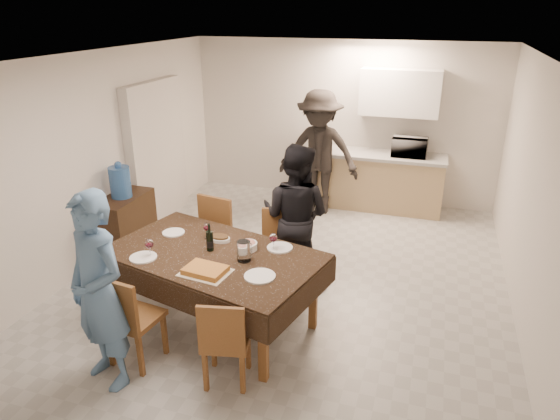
{
  "coord_description": "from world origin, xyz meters",
  "views": [
    {
      "loc": [
        1.47,
        -5.07,
        3.09
      ],
      "look_at": [
        -0.03,
        -0.3,
        1.03
      ],
      "focal_mm": 32.0,
      "sensor_mm": 36.0,
      "label": 1
    }
  ],
  "objects": [
    {
      "name": "floor",
      "position": [
        0.0,
        0.0,
        0.0
      ],
      "size": [
        5.0,
        6.0,
        0.02
      ],
      "primitive_type": "cube",
      "color": "#ABABA7",
      "rests_on": "ground"
    },
    {
      "name": "ceiling",
      "position": [
        0.0,
        0.0,
        2.6
      ],
      "size": [
        5.0,
        6.0,
        0.02
      ],
      "primitive_type": "cube",
      "color": "white",
      "rests_on": "wall_back"
    },
    {
      "name": "wall_back",
      "position": [
        0.0,
        3.0,
        1.3
      ],
      "size": [
        5.0,
        0.02,
        2.6
      ],
      "primitive_type": "cube",
      "color": "silver",
      "rests_on": "floor"
    },
    {
      "name": "wall_front",
      "position": [
        0.0,
        -3.0,
        1.3
      ],
      "size": [
        5.0,
        0.02,
        2.6
      ],
      "primitive_type": "cube",
      "color": "silver",
      "rests_on": "floor"
    },
    {
      "name": "wall_left",
      "position": [
        -2.5,
        0.0,
        1.3
      ],
      "size": [
        0.02,
        6.0,
        2.6
      ],
      "primitive_type": "cube",
      "color": "silver",
      "rests_on": "floor"
    },
    {
      "name": "wall_right",
      "position": [
        2.5,
        0.0,
        1.3
      ],
      "size": [
        0.02,
        6.0,
        2.6
      ],
      "primitive_type": "cube",
      "color": "silver",
      "rests_on": "floor"
    },
    {
      "name": "stub_partition",
      "position": [
        -2.42,
        1.2,
        1.05
      ],
      "size": [
        0.15,
        1.4,
        2.1
      ],
      "primitive_type": "cube",
      "color": "beige",
      "rests_on": "floor"
    },
    {
      "name": "kitchen_base_cabinet",
      "position": [
        0.6,
        2.68,
        0.43
      ],
      "size": [
        2.2,
        0.6,
        0.86
      ],
      "primitive_type": "cube",
      "color": "#9E865E",
      "rests_on": "floor"
    },
    {
      "name": "kitchen_worktop",
      "position": [
        0.6,
        2.68,
        0.89
      ],
      "size": [
        2.24,
        0.64,
        0.05
      ],
      "primitive_type": "cube",
      "color": "#A09F9B",
      "rests_on": "kitchen_base_cabinet"
    },
    {
      "name": "upper_cabinet",
      "position": [
        0.9,
        2.82,
        1.85
      ],
      "size": [
        1.2,
        0.34,
        0.7
      ],
      "primitive_type": "cube",
      "color": "white",
      "rests_on": "wall_back"
    },
    {
      "name": "dining_table",
      "position": [
        -0.48,
        -1.08,
        0.78
      ],
      "size": [
        2.33,
        1.7,
        0.82
      ],
      "rotation": [
        0.0,
        0.0,
        -0.25
      ],
      "color": "black",
      "rests_on": "floor"
    },
    {
      "name": "chair_near_left",
      "position": [
        -0.93,
        -1.92,
        0.57
      ],
      "size": [
        0.48,
        0.48,
        0.51
      ],
      "rotation": [
        0.0,
        0.0,
        -0.13
      ],
      "color": "brown",
      "rests_on": "floor"
    },
    {
      "name": "chair_near_right",
      "position": [
        -0.03,
        -1.92,
        0.53
      ],
      "size": [
        0.47,
        0.47,
        0.47
      ],
      "rotation": [
        0.0,
        0.0,
        0.21
      ],
      "color": "brown",
      "rests_on": "floor"
    },
    {
      "name": "chair_far_left",
      "position": [
        -0.93,
        -0.43,
        0.62
      ],
      "size": [
        0.53,
        0.54,
        0.55
      ],
      "rotation": [
        0.0,
        0.0,
        2.97
      ],
      "color": "brown",
      "rests_on": "floor"
    },
    {
      "name": "chair_far_right",
      "position": [
        -0.03,
        -0.43,
        0.59
      ],
      "size": [
        0.52,
        0.52,
        0.53
      ],
      "rotation": [
        0.0,
        0.0,
        3.33
      ],
      "color": "brown",
      "rests_on": "floor"
    },
    {
      "name": "console",
      "position": [
        -2.28,
        0.04,
        0.4
      ],
      "size": [
        0.43,
        0.86,
        0.8
      ],
      "primitive_type": "cube",
      "color": "#2F200F",
      "rests_on": "floor"
    },
    {
      "name": "water_jug",
      "position": [
        -2.28,
        0.04,
        1.0
      ],
      "size": [
        0.27,
        0.27,
        0.4
      ],
      "primitive_type": "cylinder",
      "color": "#3567AD",
      "rests_on": "console"
    },
    {
      "name": "wine_bottle",
      "position": [
        -0.53,
        -1.03,
        0.96
      ],
      "size": [
        0.07,
        0.07,
        0.29
      ],
      "primitive_type": null,
      "color": "black",
      "rests_on": "dining_table"
    },
    {
      "name": "water_pitcher",
      "position": [
        -0.13,
        -1.13,
        0.92
      ],
      "size": [
        0.13,
        0.13,
        0.2
      ],
      "primitive_type": "cylinder",
      "color": "white",
      "rests_on": "dining_table"
    },
    {
      "name": "savoury_tart",
      "position": [
        -0.38,
        -1.46,
        0.84
      ],
      "size": [
        0.47,
        0.38,
        0.05
      ],
      "primitive_type": "cube",
      "rotation": [
        0.0,
        0.0,
        -0.12
      ],
      "color": "#C18438",
      "rests_on": "dining_table"
    },
    {
      "name": "salad_bowl",
      "position": [
        -0.18,
        -0.9,
        0.86
      ],
      "size": [
        0.19,
        0.19,
        0.08
      ],
      "primitive_type": "cylinder",
      "color": "white",
      "rests_on": "dining_table"
    },
    {
      "name": "mushroom_dish",
      "position": [
        -0.53,
        -0.8,
        0.84
      ],
      "size": [
        0.2,
        0.2,
        0.04
      ],
      "primitive_type": "cylinder",
      "color": "white",
      "rests_on": "dining_table"
    },
    {
      "name": "wine_glass_a",
      "position": [
        -1.03,
        -1.33,
        0.91
      ],
      "size": [
        0.08,
        0.08,
        0.19
      ],
      "primitive_type": null,
      "color": "white",
      "rests_on": "dining_table"
    },
    {
      "name": "wine_glass_b",
      "position": [
        0.07,
        -0.83,
        0.91
      ],
      "size": [
        0.08,
        0.08,
        0.18
      ],
      "primitive_type": null,
      "color": "white",
      "rests_on": "dining_table"
    },
    {
      "name": "wine_glass_c",
      "position": [
        -0.68,
        -0.78,
        0.91
      ],
      "size": [
        0.08,
        0.08,
        0.18
      ],
      "primitive_type": null,
      "color": "white",
      "rests_on": "dining_table"
    },
    {
      "name": "plate_near_left",
      "position": [
        -1.08,
        -1.38,
        0.83
      ],
      "size": [
        0.26,
        0.26,
        0.02
      ],
      "primitive_type": "cylinder",
      "color": "white",
      "rests_on": "dining_table"
    },
    {
      "name": "plate_near_right",
      "position": [
        0.12,
        -1.38,
        0.83
      ],
      "size": [
        0.29,
        0.29,
        0.02
      ],
      "primitive_type": "cylinder",
      "color": "white",
      "rests_on": "dining_table"
    },
    {
      "name": "plate_far_left",
      "position": [
        -1.08,
        -0.78,
        0.82
      ],
      "size": [
        0.24,
        0.24,
        0.01
      ],
      "primitive_type": "cylinder",
      "color": "white",
      "rests_on": "dining_table"
    },
    {
      "name": "plate_far_right",
      "position": [
        0.12,
        -0.78,
        0.83
      ],
      "size": [
        0.26,
        0.26,
        0.02
      ],
      "primitive_type": "cylinder",
      "color": "white",
      "rests_on": "dining_table"
    },
    {
      "name": "microwave",
      "position": [
        1.13,
        2.68,
        1.06
      ],
      "size": [
        0.53,
        0.36,
        0.29
      ],
      "primitive_type": "imported",
      "rotation": [
        0.0,
        0.0,
        3.14
      ],
      "color": "white",
      "rests_on": "kitchen_worktop"
    },
    {
      "name": "person_near",
      "position": [
        -1.03,
        -2.13,
        0.89
      ],
      "size": [
        0.75,
        0.62,
        1.77
      ],
      "primitive_type": "imported",
      "rotation": [
        0.0,
        0.0,
        -0.36
      ],
      "color": "#50769F",
      "rests_on": "floor"
    },
    {
      "name": "person_far",
      "position": [
        0.07,
        -0.03,
        0.85
      ],
      "size": [
        0.92,
        0.76,
        1.71
      ],
      "primitive_type": "imported",
      "rotation": [
        0.0,
        0.0,
        3.0
      ],
      "color": "black",
      "rests_on": "floor"
    },
    {
      "name": "person_kitchen",
      "position": [
        -0.2,
        2.23,
        0.97
      ],
      "size": [
        1.25,
        0.72,
        1.93
      ],
      "primitive_type": "imported",
      "color": "black",
      "rests_on": "floor"
    }
  ]
}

